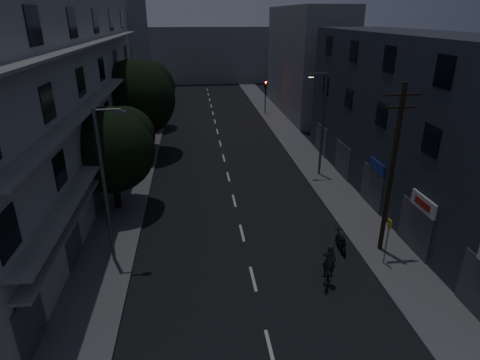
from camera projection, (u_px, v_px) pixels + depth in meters
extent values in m
plane|color=black|center=(223.00, 156.00, 36.69)|extent=(160.00, 160.00, 0.00)
cube|color=#565659|center=(140.00, 159.00, 35.84)|extent=(3.00, 90.00, 0.15)
cube|color=#565659|center=(303.00, 153.00, 37.47)|extent=(3.00, 90.00, 0.15)
cube|color=beige|center=(270.00, 349.00, 15.58)|extent=(0.15, 2.00, 0.01)
cube|color=beige|center=(253.00, 279.00, 19.71)|extent=(0.15, 2.00, 0.01)
cube|color=beige|center=(242.00, 233.00, 23.84)|extent=(0.15, 2.00, 0.01)
cube|color=beige|center=(234.00, 201.00, 27.97)|extent=(0.15, 2.00, 0.01)
cube|color=beige|center=(228.00, 177.00, 32.10)|extent=(0.15, 2.00, 0.01)
cube|color=beige|center=(224.00, 158.00, 36.23)|extent=(0.15, 2.00, 0.01)
cube|color=beige|center=(220.00, 143.00, 40.35)|extent=(0.15, 2.00, 0.01)
cube|color=beige|center=(217.00, 131.00, 44.48)|extent=(0.15, 2.00, 0.01)
cube|color=beige|center=(215.00, 121.00, 48.61)|extent=(0.15, 2.00, 0.01)
cube|color=beige|center=(213.00, 113.00, 52.74)|extent=(0.15, 2.00, 0.01)
cube|color=beige|center=(211.00, 106.00, 56.87)|extent=(0.15, 2.00, 0.01)
cube|color=beige|center=(210.00, 100.00, 61.00)|extent=(0.15, 2.00, 0.01)
cube|color=beige|center=(208.00, 94.00, 65.13)|extent=(0.15, 2.00, 0.01)
cube|color=beige|center=(207.00, 90.00, 69.26)|extent=(0.15, 2.00, 0.01)
cube|color=#A6A7A2|center=(48.00, 97.00, 26.28)|extent=(6.00, 36.00, 14.00)
cube|color=black|center=(27.00, 309.00, 14.76)|extent=(0.06, 1.60, 1.60)
cube|color=black|center=(71.00, 229.00, 20.27)|extent=(0.06, 1.60, 1.60)
cube|color=black|center=(96.00, 183.00, 25.77)|extent=(0.06, 1.60, 1.60)
cube|color=black|center=(112.00, 153.00, 31.28)|extent=(0.06, 1.60, 1.60)
cube|color=black|center=(124.00, 132.00, 36.78)|extent=(0.06, 1.60, 1.60)
cube|color=black|center=(132.00, 117.00, 42.29)|extent=(0.06, 1.60, 1.60)
cube|color=black|center=(8.00, 233.00, 13.54)|extent=(0.06, 1.60, 1.60)
cube|color=black|center=(60.00, 170.00, 19.04)|extent=(0.06, 1.60, 1.60)
cube|color=black|center=(89.00, 135.00, 24.55)|extent=(0.06, 1.60, 1.60)
cube|color=black|center=(107.00, 113.00, 30.05)|extent=(0.06, 1.60, 1.60)
cube|color=black|center=(120.00, 98.00, 35.56)|extent=(0.06, 1.60, 1.60)
cube|color=black|center=(129.00, 86.00, 41.06)|extent=(0.06, 1.60, 1.60)
cube|color=black|center=(48.00, 103.00, 17.82)|extent=(0.06, 1.60, 1.60)
cube|color=black|center=(81.00, 82.00, 23.32)|extent=(0.06, 1.60, 1.60)
cube|color=black|center=(102.00, 69.00, 28.83)|extent=(0.06, 1.60, 1.60)
cube|color=black|center=(116.00, 60.00, 34.33)|extent=(0.06, 1.60, 1.60)
cube|color=black|center=(126.00, 54.00, 39.84)|extent=(0.06, 1.60, 1.60)
cube|color=black|center=(34.00, 26.00, 16.59)|extent=(0.06, 1.60, 1.60)
cube|color=black|center=(72.00, 23.00, 22.10)|extent=(0.06, 1.60, 1.60)
cube|color=black|center=(95.00, 21.00, 27.60)|extent=(0.06, 1.60, 1.60)
cube|color=black|center=(111.00, 20.00, 33.11)|extent=(0.06, 1.60, 1.60)
cube|color=black|center=(122.00, 19.00, 38.61)|extent=(0.06, 1.60, 1.60)
cube|color=gray|center=(108.00, 139.00, 27.81)|extent=(1.00, 32.40, 0.12)
cube|color=gray|center=(102.00, 93.00, 26.59)|extent=(1.00, 32.40, 0.12)
cube|color=gray|center=(96.00, 42.00, 25.36)|extent=(1.00, 32.40, 0.12)
cube|color=gray|center=(109.00, 152.00, 28.14)|extent=(0.80, 32.40, 0.12)
cube|color=#424247|center=(31.00, 321.00, 14.99)|extent=(0.06, 2.40, 2.40)
cube|color=#424247|center=(73.00, 239.00, 20.50)|extent=(0.06, 2.40, 2.40)
cube|color=#424247|center=(98.00, 191.00, 26.00)|extent=(0.06, 2.40, 2.40)
cube|color=#424247|center=(114.00, 160.00, 31.51)|extent=(0.06, 2.40, 2.40)
cube|color=#424247|center=(125.00, 139.00, 37.01)|extent=(0.06, 2.40, 2.40)
cube|color=#424247|center=(133.00, 123.00, 42.52)|extent=(0.06, 2.40, 2.40)
cube|color=#282C36|center=(421.00, 124.00, 25.79)|extent=(6.00, 28.00, 11.00)
cube|color=black|center=(431.00, 141.00, 19.65)|extent=(0.06, 1.40, 1.50)
cube|color=black|center=(382.00, 115.00, 24.70)|extent=(0.06, 1.40, 1.50)
cube|color=black|center=(349.00, 98.00, 29.74)|extent=(0.06, 1.40, 1.50)
cube|color=black|center=(326.00, 86.00, 34.79)|extent=(0.06, 1.40, 1.50)
cube|color=black|center=(444.00, 72.00, 18.39)|extent=(0.06, 1.40, 1.50)
cube|color=black|center=(389.00, 59.00, 23.43)|extent=(0.06, 1.40, 1.50)
cube|color=black|center=(354.00, 51.00, 28.48)|extent=(0.06, 1.40, 1.50)
cube|color=black|center=(329.00, 46.00, 33.53)|extent=(0.06, 1.40, 1.50)
cube|color=#424247|center=(414.00, 228.00, 21.52)|extent=(0.06, 3.00, 2.60)
cube|color=#424247|center=(371.00, 188.00, 26.57)|extent=(0.06, 3.00, 2.60)
cube|color=#424247|center=(342.00, 160.00, 31.62)|extent=(0.06, 3.00, 2.60)
cube|color=#424247|center=(321.00, 140.00, 36.66)|extent=(0.06, 3.00, 2.60)
cube|color=silver|center=(424.00, 204.00, 20.41)|extent=(0.12, 2.20, 0.80)
cube|color=#B21414|center=(422.00, 204.00, 20.40)|extent=(0.02, 1.40, 0.36)
cube|color=navy|center=(377.00, 166.00, 25.45)|extent=(0.12, 2.00, 0.70)
cube|color=slate|center=(119.00, 47.00, 53.43)|extent=(6.00, 20.00, 16.00)
cube|color=slate|center=(306.00, 61.00, 51.10)|extent=(6.00, 20.00, 13.00)
cube|color=slate|center=(204.00, 54.00, 76.06)|extent=(24.00, 8.00, 10.00)
cylinder|color=black|center=(116.00, 182.00, 26.04)|extent=(0.44, 0.44, 3.63)
sphere|color=black|center=(111.00, 150.00, 25.20)|extent=(5.45, 5.45, 5.45)
sphere|color=black|center=(125.00, 136.00, 25.66)|extent=(3.81, 3.81, 3.81)
sphere|color=black|center=(98.00, 147.00, 24.47)|extent=(3.54, 3.54, 3.54)
cylinder|color=black|center=(139.00, 129.00, 36.38)|extent=(0.44, 0.44, 4.53)
sphere|color=black|center=(136.00, 99.00, 35.34)|extent=(6.83, 6.83, 6.83)
sphere|color=black|center=(148.00, 87.00, 35.90)|extent=(4.78, 4.78, 4.78)
sphere|color=black|center=(125.00, 95.00, 34.42)|extent=(4.44, 4.44, 4.44)
cylinder|color=black|center=(151.00, 112.00, 45.05)|extent=(0.44, 0.44, 3.37)
sphere|color=black|center=(150.00, 94.00, 44.27)|extent=(5.03, 5.03, 5.03)
sphere|color=black|center=(157.00, 88.00, 44.69)|extent=(3.52, 3.52, 3.52)
sphere|color=black|center=(143.00, 92.00, 43.60)|extent=(3.27, 3.27, 3.27)
cylinder|color=black|center=(265.00, 101.00, 51.45)|extent=(0.12, 0.12, 3.20)
cube|color=black|center=(266.00, 85.00, 50.66)|extent=(0.28, 0.22, 0.90)
sphere|color=#FF0C05|center=(266.00, 82.00, 50.40)|extent=(0.22, 0.22, 0.22)
sphere|color=#3F330C|center=(266.00, 85.00, 50.51)|extent=(0.22, 0.22, 0.22)
sphere|color=black|center=(266.00, 87.00, 50.63)|extent=(0.22, 0.22, 0.22)
cylinder|color=black|center=(161.00, 103.00, 50.21)|extent=(0.12, 0.12, 3.20)
cube|color=black|center=(160.00, 86.00, 49.43)|extent=(0.28, 0.22, 0.90)
sphere|color=black|center=(160.00, 84.00, 49.16)|extent=(0.22, 0.22, 0.22)
sphere|color=#3F330C|center=(160.00, 86.00, 49.28)|extent=(0.22, 0.22, 0.22)
sphere|color=#0CFF26|center=(160.00, 89.00, 49.39)|extent=(0.22, 0.22, 0.22)
cylinder|color=slate|center=(105.00, 189.00, 19.51)|extent=(0.18, 0.18, 8.00)
cylinder|color=slate|center=(107.00, 110.00, 18.08)|extent=(1.20, 0.10, 0.10)
cube|color=slate|center=(121.00, 113.00, 18.20)|extent=(0.45, 0.25, 0.18)
cube|color=#4C4C4C|center=(121.00, 115.00, 18.24)|extent=(0.35, 0.18, 0.04)
cylinder|color=#505157|center=(323.00, 125.00, 30.75)|extent=(0.18, 0.18, 8.00)
cylinder|color=#505157|center=(319.00, 73.00, 29.19)|extent=(1.20, 0.10, 0.10)
cube|color=#505157|center=(311.00, 76.00, 29.18)|extent=(0.45, 0.25, 0.18)
cube|color=#FFD88C|center=(311.00, 77.00, 29.22)|extent=(0.35, 0.18, 0.04)
cylinder|color=#565A5D|center=(146.00, 104.00, 38.02)|extent=(0.18, 0.18, 8.00)
cylinder|color=#565A5D|center=(149.00, 61.00, 36.60)|extent=(1.20, 0.10, 0.10)
cube|color=#565A5D|center=(155.00, 63.00, 36.72)|extent=(0.45, 0.25, 0.18)
cube|color=#4C4C4C|center=(156.00, 64.00, 36.76)|extent=(0.35, 0.18, 0.04)
cylinder|color=black|center=(391.00, 172.00, 20.27)|extent=(0.24, 0.24, 9.00)
cube|color=black|center=(404.00, 95.00, 18.78)|extent=(1.80, 0.10, 0.10)
cube|color=black|center=(402.00, 107.00, 19.00)|extent=(1.50, 0.10, 0.10)
cylinder|color=#595B60|center=(387.00, 242.00, 20.22)|extent=(0.06, 0.06, 2.50)
cube|color=yellow|center=(390.00, 224.00, 19.82)|extent=(0.05, 0.35, 0.45)
torus|color=black|center=(343.00, 251.00, 21.52)|extent=(0.14, 0.65, 0.65)
torus|color=black|center=(338.00, 240.00, 22.53)|extent=(0.14, 0.65, 0.65)
cube|color=black|center=(341.00, 241.00, 21.92)|extent=(0.29, 1.02, 0.32)
cube|color=black|center=(342.00, 238.00, 21.70)|extent=(0.30, 0.43, 0.09)
cylinder|color=black|center=(338.00, 234.00, 22.33)|extent=(0.08, 0.40, 0.77)
cube|color=black|center=(338.00, 229.00, 22.31)|extent=(0.51, 0.07, 0.04)
imported|color=black|center=(328.00, 276.00, 19.16)|extent=(1.22, 1.85, 0.92)
imported|color=black|center=(329.00, 260.00, 18.82)|extent=(0.75, 0.63, 1.76)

